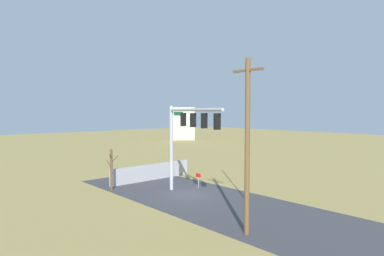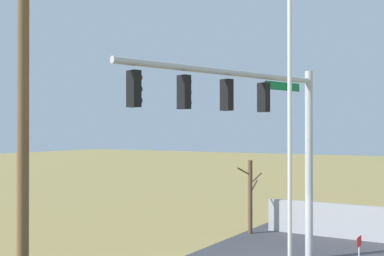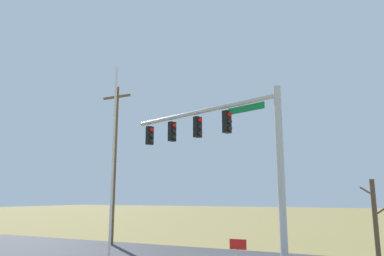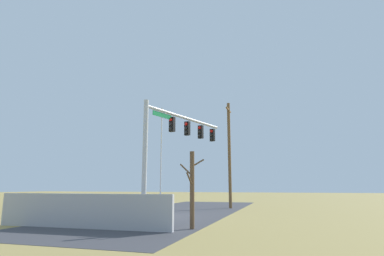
{
  "view_description": "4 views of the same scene",
  "coord_description": "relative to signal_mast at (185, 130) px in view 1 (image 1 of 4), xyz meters",
  "views": [
    {
      "loc": [
        -18.46,
        16.2,
        6.3
      ],
      "look_at": [
        -2.4,
        1.74,
        5.21
      ],
      "focal_mm": 30.74,
      "sensor_mm": 36.0,
      "label": 1
    },
    {
      "loc": [
        -15.46,
        -5.81,
        4.62
      ],
      "look_at": [
        -2.84,
        1.87,
        4.7
      ],
      "focal_mm": 46.81,
      "sensor_mm": 36.0,
      "label": 2
    },
    {
      "loc": [
        5.0,
        -13.59,
        2.56
      ],
      "look_at": [
        -2.4,
        1.64,
        5.78
      ],
      "focal_mm": 33.87,
      "sensor_mm": 36.0,
      "label": 3
    },
    {
      "loc": [
        18.17,
        7.51,
        1.77
      ],
      "look_at": [
        -2.96,
        1.23,
        5.93
      ],
      "focal_mm": 29.06,
      "sensor_mm": 36.0,
      "label": 4
    }
  ],
  "objects": [
    {
      "name": "ground_plane",
      "position": [
        0.55,
        -0.77,
        -4.96
      ],
      "size": [
        160.0,
        160.0,
        0.0
      ],
      "primitive_type": "plane",
      "color": "#9E894C"
    },
    {
      "name": "road_surface",
      "position": [
        -3.45,
        -0.77,
        -4.96
      ],
      "size": [
        28.0,
        8.0,
        0.01
      ],
      "primitive_type": "cube",
      "color": "#3D3D42",
      "rests_on": "ground_plane"
    },
    {
      "name": "sidewalk_corner",
      "position": [
        3.63,
        -0.83,
        -4.96
      ],
      "size": [
        6.0,
        6.0,
        0.01
      ],
      "primitive_type": "cube",
      "color": "#B7B5AD",
      "rests_on": "ground_plane"
    },
    {
      "name": "retaining_fence",
      "position": [
        6.78,
        -1.82,
        -4.23
      ],
      "size": [
        0.2,
        8.47,
        1.47
      ],
      "primitive_type": "cube",
      "color": "#A8A8AD",
      "rests_on": "ground_plane"
    },
    {
      "name": "signal_mast",
      "position": [
        0.0,
        0.0,
        0.0
      ],
      "size": [
        8.03,
        2.74,
        6.76
      ],
      "color": "#B2B5BA",
      "rests_on": "ground_plane"
    },
    {
      "name": "flagpole",
      "position": [
        -3.82,
        -2.49,
        -0.96
      ],
      "size": [
        0.1,
        0.1,
        8.01
      ],
      "primitive_type": "cylinder",
      "color": "silver",
      "rests_on": "ground_plane"
    },
    {
      "name": "utility_pole",
      "position": [
        -7.49,
        2.28,
        -0.31
      ],
      "size": [
        1.9,
        0.26,
        8.96
      ],
      "color": "brown",
      "rests_on": "ground_plane"
    },
    {
      "name": "bare_tree",
      "position": [
        5.65,
        2.86,
        -3.25
      ],
      "size": [
        1.27,
        1.02,
        3.29
      ],
      "color": "brown",
      "rests_on": "ground_plane"
    },
    {
      "name": "open_sign",
      "position": [
        1.58,
        -2.82,
        -4.06
      ],
      "size": [
        0.56,
        0.04,
        1.22
      ],
      "color": "silver",
      "rests_on": "ground_plane"
    },
    {
      "name": "distant_building",
      "position": [
        40.17,
        -33.75,
        -1.36
      ],
      "size": [
        10.47,
        10.01,
        7.21
      ],
      "primitive_type": "cube",
      "rotation": [
        0.0,
        0.0,
        5.59
      ],
      "color": "beige",
      "rests_on": "ground_plane"
    }
  ]
}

